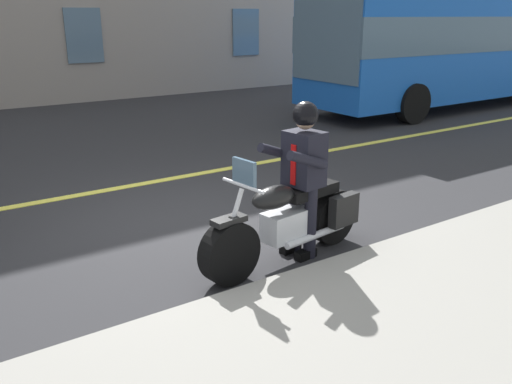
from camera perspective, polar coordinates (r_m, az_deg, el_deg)
ground_plane at (r=7.03m, az=-6.63°, el=-3.39°), size 80.00×80.00×0.00m
lane_center_stripe at (r=8.76m, az=-12.70°, el=0.74°), size 60.00×0.16×0.01m
motorcycle_main at (r=5.86m, az=3.62°, el=-3.10°), size 2.22×0.78×1.26m
rider_main at (r=5.80m, az=5.04°, el=2.74°), size 0.67×0.61×1.74m
bus_near at (r=17.42m, az=21.62°, el=14.80°), size 11.05×2.70×3.30m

